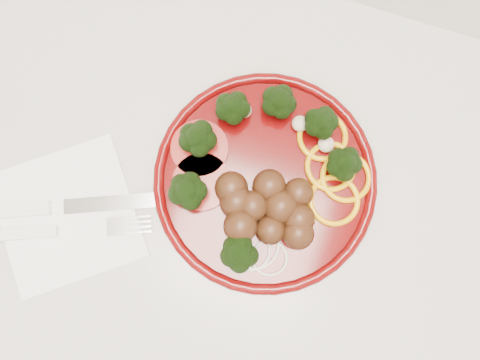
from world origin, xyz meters
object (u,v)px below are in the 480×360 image
(knife, at_px, (45,208))
(napkin, at_px, (67,215))
(plate, at_px, (265,179))
(fork, at_px, (43,232))

(knife, bearing_deg, napkin, -22.66)
(plate, height_order, napkin, plate)
(plate, relative_size, napkin, 1.71)
(plate, relative_size, knife, 1.30)
(plate, relative_size, fork, 1.46)
(napkin, height_order, fork, fork)
(fork, bearing_deg, plate, 8.78)
(napkin, distance_m, knife, 0.03)
(plate, xyz_separation_m, knife, (-0.25, -0.12, -0.01))
(knife, height_order, fork, knife)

